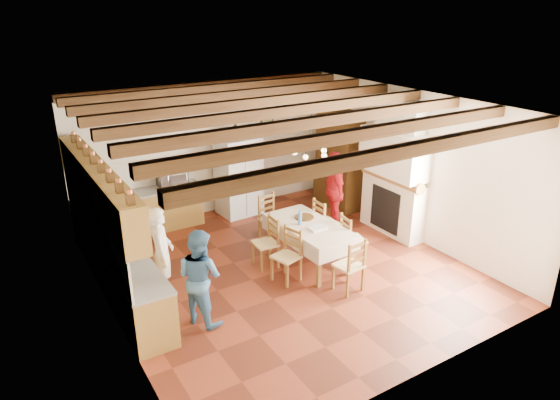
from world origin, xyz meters
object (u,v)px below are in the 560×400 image
at_px(person_man, 162,254).
at_px(person_woman_red, 334,190).
at_px(chair_end_far, 272,218).
at_px(chair_left_near, 286,256).
at_px(chair_left_far, 265,242).
at_px(hutch, 339,159).
at_px(microwave, 172,179).
at_px(chair_end_near, 349,264).
at_px(chair_right_far, 326,221).
at_px(dining_table, 309,229).
at_px(refrigerator, 239,176).
at_px(chair_right_near, 353,239).
at_px(person_woman_blue, 200,277).

relative_size(person_man, person_woman_red, 0.95).
relative_size(chair_end_far, person_man, 0.60).
bearing_deg(chair_left_near, chair_left_far, 169.46).
bearing_deg(hutch, microwave, 164.59).
height_order(chair_end_near, person_woman_red, person_woman_red).
bearing_deg(chair_left_far, chair_right_far, 100.77).
relative_size(dining_table, chair_end_near, 1.87).
bearing_deg(chair_left_near, refrigerator, 152.41).
distance_m(chair_left_far, chair_end_near, 1.63).
distance_m(refrigerator, dining_table, 2.81).
distance_m(chair_left_far, person_woman_red, 2.27).
distance_m(chair_right_near, chair_right_far, 0.90).
bearing_deg(chair_left_far, refrigerator, 167.16).
relative_size(chair_end_near, microwave, 1.61).
xyz_separation_m(chair_left_far, person_woman_blue, (-1.68, -0.96, 0.28)).
height_order(chair_left_near, person_man, person_man).
bearing_deg(chair_end_far, person_man, -168.91).
distance_m(chair_right_far, person_woman_red, 0.91).
bearing_deg(chair_left_near, person_woman_red, 108.83).
bearing_deg(chair_right_near, chair_right_far, 9.34).
height_order(chair_end_near, person_woman_blue, person_woman_blue).
bearing_deg(person_woman_red, dining_table, -32.22).
distance_m(refrigerator, person_woman_blue, 4.23).
xyz_separation_m(dining_table, chair_end_near, (0.02, -1.14, -0.21)).
distance_m(chair_right_far, chair_end_far, 1.09).
relative_size(chair_left_far, person_woman_red, 0.57).
xyz_separation_m(hutch, chair_left_near, (-2.91, -2.31, -0.67)).
bearing_deg(chair_end_near, chair_end_far, -93.51).
bearing_deg(microwave, chair_left_near, -76.88).
xyz_separation_m(chair_left_near, chair_right_far, (1.44, 0.81, 0.00)).
bearing_deg(person_woman_blue, chair_right_far, -95.24).
height_order(chair_left_far, chair_right_far, same).
relative_size(chair_left_far, chair_end_far, 1.00).
height_order(chair_end_near, chair_end_far, same).
xyz_separation_m(hutch, chair_end_far, (-2.30, -0.80, -0.67)).
distance_m(refrigerator, person_woman_red, 2.22).
relative_size(person_woman_red, microwave, 2.84).
bearing_deg(chair_end_far, chair_right_far, -48.69).
xyz_separation_m(person_man, person_woman_blue, (0.27, -0.90, -0.05)).
xyz_separation_m(chair_right_far, chair_end_near, (-0.72, -1.62, 0.00)).
height_order(hutch, chair_left_far, hutch).
relative_size(hutch, person_man, 1.43).
relative_size(person_man, person_woman_blue, 1.06).
height_order(chair_end_far, microwave, microwave).
xyz_separation_m(chair_end_far, person_woman_red, (1.45, -0.14, 0.37)).
bearing_deg(person_man, chair_left_far, -69.11).
bearing_deg(chair_right_near, refrigerator, 23.87).
bearing_deg(hutch, chair_right_far, -135.20).
distance_m(chair_left_near, chair_end_far, 1.63).
bearing_deg(chair_right_near, person_woman_red, -12.44).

